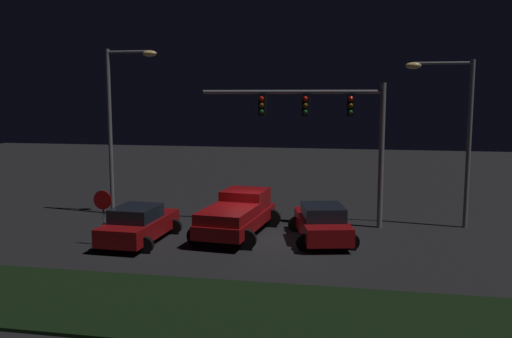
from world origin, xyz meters
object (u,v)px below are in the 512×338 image
object	(u,v)px
traffic_signal_gantry	(327,119)
street_lamp_left	(119,111)
car_sedan_far	(139,224)
stop_sign	(103,207)
street_lamp_right	(455,121)
pickup_truck	(238,212)
car_sedan	(322,223)

from	to	relation	value
traffic_signal_gantry	street_lamp_left	bearing A→B (deg)	177.28
car_sedan_far	stop_sign	xyz separation A→B (m)	(-1.15, -0.77, 0.82)
car_sedan_far	stop_sign	size ratio (longest dim) A/B	2.00
car_sedan_far	street_lamp_right	world-z (taller)	street_lamp_right
pickup_truck	car_sedan_far	world-z (taller)	pickup_truck
pickup_truck	car_sedan	bearing A→B (deg)	-88.42
car_sedan	street_lamp_right	xyz separation A→B (m)	(5.56, 3.50, 4.07)
car_sedan_far	stop_sign	distance (m)	1.61
car_sedan_far	car_sedan	bearing A→B (deg)	-75.28
traffic_signal_gantry	street_lamp_left	xyz separation A→B (m)	(-10.22, 0.49, 0.26)
stop_sign	traffic_signal_gantry	bearing A→B (deg)	31.52
pickup_truck	street_lamp_left	bearing A→B (deg)	71.60
pickup_truck	street_lamp_left	distance (m)	8.40
car_sedan_far	street_lamp_right	xyz separation A→B (m)	(12.88, 5.16, 4.07)
pickup_truck	street_lamp_right	bearing A→B (deg)	-64.89
car_sedan	car_sedan_far	size ratio (longest dim) A/B	1.05
pickup_truck	street_lamp_left	world-z (taller)	street_lamp_left
car_sedan_far	traffic_signal_gantry	bearing A→B (deg)	-56.88
street_lamp_right	traffic_signal_gantry	bearing A→B (deg)	-172.30
street_lamp_right	pickup_truck	bearing A→B (deg)	-160.50
street_lamp_right	street_lamp_left	bearing A→B (deg)	-179.01
car_sedan	car_sedan_far	distance (m)	7.51
pickup_truck	traffic_signal_gantry	size ratio (longest dim) A/B	0.67
street_lamp_left	street_lamp_right	size ratio (longest dim) A/B	1.09
pickup_truck	traffic_signal_gantry	world-z (taller)	traffic_signal_gantry
car_sedan_far	stop_sign	world-z (taller)	stop_sign
pickup_truck	car_sedan_far	bearing A→B (deg)	122.79
car_sedan	street_lamp_left	world-z (taller)	street_lamp_left
car_sedan	car_sedan_far	bearing A→B (deg)	89.46
street_lamp_left	stop_sign	world-z (taller)	street_lamp_left
car_sedan	traffic_signal_gantry	distance (m)	4.98
car_sedan	stop_sign	size ratio (longest dim) A/B	2.11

